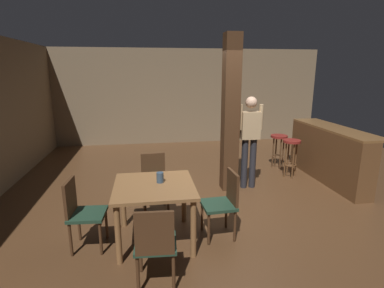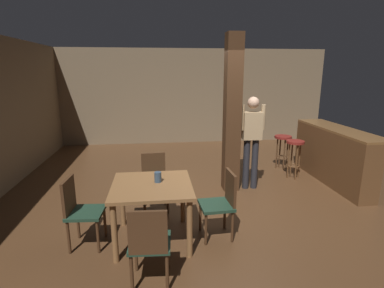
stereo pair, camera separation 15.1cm
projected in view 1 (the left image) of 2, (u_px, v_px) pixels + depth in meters
The scene contains 13 objects.
ground_plane at pixel (229, 202), 5.08m from camera, with size 10.80×10.80×0.00m, color #4C301C.
wall_back at pixel (190, 97), 9.06m from camera, with size 8.00×0.10×2.80m, color #756047.
pillar at pixel (230, 115), 5.36m from camera, with size 0.28×0.28×2.80m, color #422816.
dining_table at pixel (154, 194), 3.79m from camera, with size 1.00×1.00×0.77m.
chair_north at pixel (154, 179), 4.70m from camera, with size 0.45×0.45×0.89m.
chair_east at pixel (224, 200), 3.94m from camera, with size 0.44×0.44×0.89m.
chair_west at pixel (81, 210), 3.66m from camera, with size 0.45×0.45×0.89m.
chair_south at pixel (155, 243), 2.98m from camera, with size 0.45×0.45×0.89m.
napkin_cup at pixel (160, 177), 3.83m from camera, with size 0.09×0.09×0.13m, color #33475B.
standing_person at pixel (250, 136), 5.49m from camera, with size 0.47×0.22×1.72m.
bar_counter at pixel (328, 154), 6.00m from camera, with size 0.56×2.31×1.08m.
bar_stool_near at pixel (291, 149), 6.15m from camera, with size 0.36×0.36×0.79m.
bar_stool_mid at pixel (279, 143), 6.79m from camera, with size 0.37×0.37×0.75m.
Camera 1 is at (-1.35, -4.54, 2.17)m, focal length 28.00 mm.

